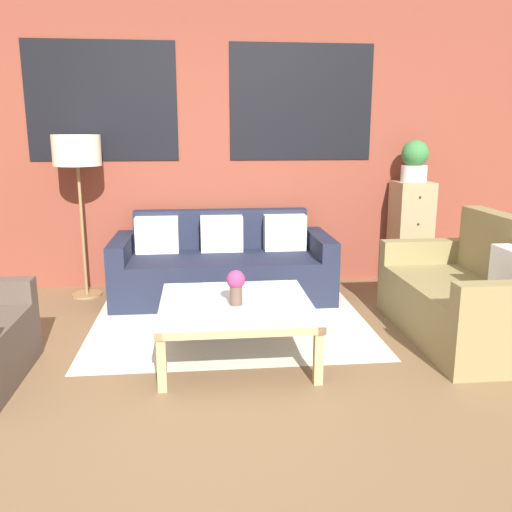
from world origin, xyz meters
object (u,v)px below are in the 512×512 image
Objects in this scene: settee_vintage at (470,298)px; potted_plant at (415,161)px; coffee_table at (236,309)px; floor_lamp at (77,156)px; drawer_cabinet at (410,234)px; couch_dark at (223,266)px; flower_vase at (236,284)px.

settee_vintage is 1.77m from potted_plant.
settee_vintage reaches higher than coffee_table.
drawer_cabinet is (3.19, 0.09, -0.79)m from floor_lamp.
couch_dark is at bearing -5.75° from floor_lamp.
settee_vintage is at bearing 5.42° from coffee_table.
drawer_cabinet is 2.54m from flower_vase.
couch_dark is 1.96× the size of coffee_table.
potted_plant is 2.64m from flower_vase.
settee_vintage is at bearing -94.29° from drawer_cabinet.
potted_plant reaches higher than drawer_cabinet.
potted_plant is (0.00, 0.00, 0.72)m from drawer_cabinet.
floor_lamp is 1.44× the size of drawer_cabinet.
couch_dark is 1.34× the size of floor_lamp.
couch_dark is 1.45m from coffee_table.
floor_lamp reaches higher than settee_vintage.
couch_dark is 1.65m from floor_lamp.
couch_dark is 8.50× the size of flower_vase.
coffee_table is 2.27m from floor_lamp.
coffee_table is 2.51m from drawer_cabinet.
floor_lamp is 6.36× the size of flower_vase.
potted_plant is at bearing 85.71° from settee_vintage.
floor_lamp is 3.73× the size of potted_plant.
couch_dark is 1.35× the size of settee_vintage.
couch_dark reaches higher than flower_vase.
coffee_table is (0.03, -1.45, 0.06)m from couch_dark.
floor_lamp reaches higher than couch_dark.
flower_vase reaches higher than coffee_table.
flower_vase is at bearing -137.41° from potted_plant.
floor_lamp is 2.24m from flower_vase.
flower_vase is (-0.00, -0.06, 0.19)m from coffee_table.
floor_lamp is 3.28m from drawer_cabinet.
drawer_cabinet reaches higher than settee_vintage.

